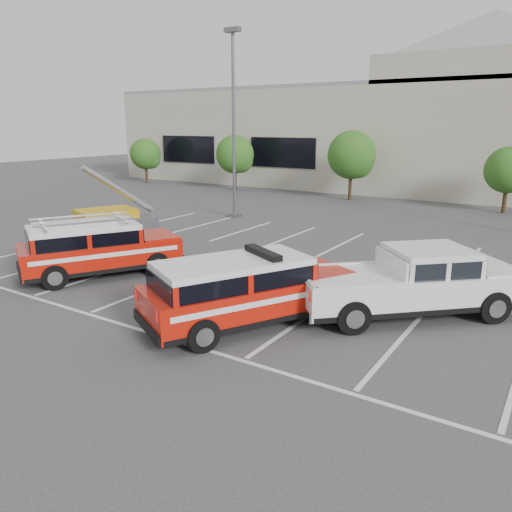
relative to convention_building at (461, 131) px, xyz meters
The scene contains 12 objects.
ground 32.21m from the convention_building, 90.33° to the right, with size 120.00×120.00×0.00m, color #3A3A3D.
stall_markings 27.77m from the convention_building, 90.38° to the right, with size 23.00×15.00×0.01m, color silver.
convention_building is the anchor object (origin of this frame).
tree_far_left 27.03m from the convention_building, 158.63° to the right, with size 2.77×2.77×3.99m.
tree_left 18.11m from the convention_building, 146.95° to the right, with size 3.07×3.07×4.42m.
tree_mid_left 11.19m from the convention_building, 117.40° to the right, with size 3.37×3.37×4.85m.
tree_mid_right 11.20m from the convention_building, 63.43° to the right, with size 2.77×2.77×3.99m.
light_pole_left 21.49m from the convention_building, 112.39° to the right, with size 0.90×0.60×10.24m.
fire_chief_suv 33.08m from the convention_building, 87.58° to the right, with size 4.55×6.07×2.03m.
white_pickup 30.37m from the convention_building, 80.69° to the right, with size 6.08×5.90×1.93m.
ladder_suv 32.67m from the convention_building, 99.93° to the right, with size 4.46×5.73×2.12m.
utility_rig 30.27m from the convention_building, 107.96° to the right, with size 4.67×4.55×3.60m.
Camera 1 is at (8.64, -11.47, 5.29)m, focal length 35.00 mm.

